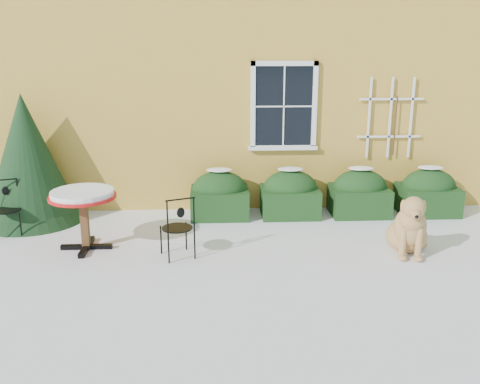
{
  "coord_description": "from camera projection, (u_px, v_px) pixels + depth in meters",
  "views": [
    {
      "loc": [
        -0.38,
        -6.87,
        3.13
      ],
      "look_at": [
        0.0,
        1.0,
        0.9
      ],
      "focal_mm": 40.0,
      "sensor_mm": 36.0,
      "label": 1
    }
  ],
  "objects": [
    {
      "name": "hedge_row",
      "position": [
        325.0,
        194.0,
        9.89
      ],
      "size": [
        4.95,
        0.8,
        0.91
      ],
      "color": "black",
      "rests_on": "ground"
    },
    {
      "name": "patio_chair_near",
      "position": [
        178.0,
        227.0,
        7.9
      ],
      "size": [
        0.55,
        0.55,
        0.96
      ],
      "rotation": [
        0.0,
        0.0,
        3.51
      ],
      "color": "black",
      "rests_on": "ground"
    },
    {
      "name": "evergreen_shrub",
      "position": [
        28.0,
        170.0,
        9.48
      ],
      "size": [
        1.88,
        1.88,
        2.28
      ],
      "rotation": [
        0.0,
        0.0,
        0.0
      ],
      "color": "black",
      "rests_on": "ground"
    },
    {
      "name": "house",
      "position": [
        228.0,
        38.0,
        13.33
      ],
      "size": [
        12.4,
        8.4,
        6.4
      ],
      "color": "gold",
      "rests_on": "ground"
    },
    {
      "name": "ground",
      "position": [
        243.0,
        273.0,
        7.47
      ],
      "size": [
        80.0,
        80.0,
        0.0
      ],
      "primitive_type": "plane",
      "color": "white",
      "rests_on": "ground"
    },
    {
      "name": "bistro_table",
      "position": [
        83.0,
        201.0,
        8.14
      ],
      "size": [
        1.02,
        1.02,
        0.95
      ],
      "rotation": [
        0.0,
        0.0,
        -0.05
      ],
      "color": "black",
      "rests_on": "ground"
    },
    {
      "name": "dog",
      "position": [
        409.0,
        229.0,
        8.07
      ],
      "size": [
        0.74,
        1.06,
        0.99
      ],
      "rotation": [
        0.0,
        0.0,
        -0.19
      ],
      "color": "tan",
      "rests_on": "ground"
    },
    {
      "name": "patio_chair_far",
      "position": [
        7.0,
        208.0,
        8.88
      ],
      "size": [
        0.51,
        0.51,
        0.92
      ],
      "rotation": [
        0.0,
        0.0,
        0.31
      ],
      "color": "black",
      "rests_on": "ground"
    }
  ]
}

